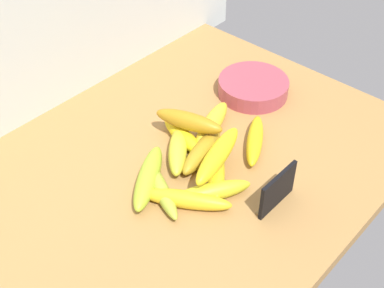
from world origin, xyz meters
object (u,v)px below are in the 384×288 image
Objects in this scene: banana_6 at (255,140)px; banana_10 at (218,155)px; banana_0 at (186,199)px; banana_5 at (160,188)px; banana_9 at (184,137)px; banana_7 at (148,177)px; banana_8 at (216,169)px; fruit_bowl at (253,87)px; banana_1 at (210,193)px; banana_4 at (212,124)px; banana_11 at (189,121)px; banana_3 at (202,151)px; chalkboard_sign at (277,191)px; banana_2 at (178,151)px.

banana_6 is 0.90× the size of banana_10.
banana_0 is 6.47cm from banana_5.
banana_10 reaches higher than banana_9.
banana_8 is (11.47, -8.80, -0.21)cm from banana_7.
banana_1 is at bearing -156.08° from fruit_bowl.
banana_7 reaches higher than banana_4.
banana_0 is at bearing -139.29° from banana_11.
banana_10 is at bearing -37.19° from banana_7.
banana_5 is 1.07× the size of banana_8.
banana_10 reaches higher than banana_3.
banana_11 is at bearing 68.50° from banana_8.
banana_10 is (10.85, 0.99, 4.08)cm from banana_0.
banana_7 is (-5.45, 12.27, 0.24)cm from banana_1.
banana_1 reaches higher than banana_0.
chalkboard_sign is at bearing -91.15° from banana_3.
banana_6 is 26.45cm from banana_7.
chalkboard_sign is at bearing -46.49° from banana_0.
banana_7 is (-24.80, 9.18, 0.37)cm from banana_6.
banana_1 is 1.00× the size of banana_8.
banana_9 is 0.98× the size of banana_11.
chalkboard_sign reaches higher than banana_11.
banana_0 is 1.13× the size of banana_3.
banana_5 is (-1.01, 6.39, -0.25)cm from banana_0.
banana_4 is 1.05× the size of banana_11.
banana_1 is 0.93× the size of banana_5.
banana_9 is at bearing 171.00° from banana_11.
banana_10 is at bearing 178.87° from banana_6.
chalkboard_sign is at bearing -82.58° from banana_2.
chalkboard_sign is 26.50cm from banana_4.
banana_2 is at bearing 70.33° from banana_1.
banana_8 is (6.01, 3.46, 0.03)cm from banana_1.
banana_0 is at bearing -130.15° from banana_2.
banana_9 is at bearing 87.07° from chalkboard_sign.
banana_7 is 1.10× the size of banana_8.
banana_0 is 9.96cm from banana_7.
banana_0 is at bearing -174.80° from banana_10.
banana_4 is 0.89× the size of banana_10.
fruit_bowl and banana_2 have the same top height.
banana_10 is 1.18× the size of banana_11.
chalkboard_sign reaches higher than banana_7.
banana_4 is (-18.33, -1.75, -0.01)cm from fruit_bowl.
banana_10 reaches higher than banana_0.
banana_2 reaches higher than banana_8.
banana_6 is at bearing -35.41° from banana_2.
banana_9 is at bearing 76.35° from banana_10.
fruit_bowl is 1.06× the size of banana_4.
banana_2 is at bearing -177.42° from banana_4.
banana_0 is (-12.50, 13.16, -2.00)cm from chalkboard_sign.
banana_9 reaches higher than banana_5.
banana_1 and banana_8 have the same top height.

